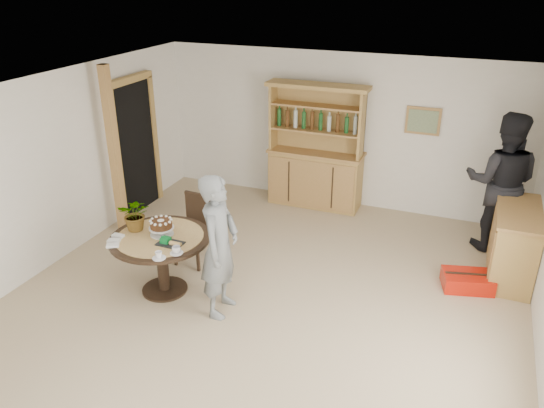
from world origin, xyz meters
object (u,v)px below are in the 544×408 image
at_px(dining_chair, 196,224).
at_px(adult_person, 501,183).
at_px(dining_table, 161,248).
at_px(teen_boy, 219,246).
at_px(red_suitcase, 467,281).
at_px(sideboard, 514,243).
at_px(hutch, 316,166).

distance_m(dining_chair, adult_person, 4.20).
distance_m(dining_table, teen_boy, 0.89).
height_order(dining_table, red_suitcase, dining_table).
relative_size(sideboard, adult_person, 0.64).
xyz_separation_m(sideboard, teen_boy, (-3.13, -2.06, 0.38)).
distance_m(dining_table, adult_person, 4.63).
relative_size(sideboard, dining_chair, 1.33).
bearing_deg(sideboard, dining_table, -153.71).
bearing_deg(hutch, teen_boy, -91.50).
bearing_deg(adult_person, sideboard, 110.07).
relative_size(sideboard, red_suitcase, 1.85).
bearing_deg(hutch, dining_chair, -111.40).
relative_size(sideboard, teen_boy, 0.74).
distance_m(hutch, sideboard, 3.29).
distance_m(dining_chair, teen_boy, 1.29).
bearing_deg(teen_boy, dining_chair, 37.31).
bearing_deg(red_suitcase, dining_table, -171.89).
bearing_deg(teen_boy, hutch, -6.47).
xyz_separation_m(hutch, sideboard, (3.04, -1.24, -0.22)).
height_order(sideboard, red_suitcase, sideboard).
distance_m(hutch, red_suitcase, 3.16).
relative_size(teen_boy, adult_person, 0.86).
xyz_separation_m(dining_table, adult_person, (3.74, 2.71, 0.39)).
height_order(dining_table, dining_chair, dining_chair).
xyz_separation_m(hutch, dining_chair, (-0.93, -2.38, -0.15)).
height_order(dining_chair, teen_boy, teen_boy).
xyz_separation_m(teen_boy, red_suitcase, (2.65, 1.55, -0.75)).
height_order(hutch, teen_boy, hutch).
xyz_separation_m(sideboard, adult_person, (-0.24, 0.74, 0.52)).
bearing_deg(sideboard, dining_chair, -164.05).
bearing_deg(sideboard, hutch, 157.79).
relative_size(hutch, adult_person, 1.03).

